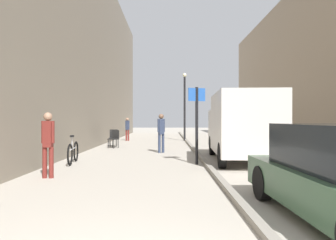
% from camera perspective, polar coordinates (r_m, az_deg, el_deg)
% --- Properties ---
extents(ground_plane, '(80.00, 80.00, 0.00)m').
position_cam_1_polar(ground_plane, '(14.36, -1.06, -5.92)').
color(ground_plane, '#A8A093').
extents(building_facade_left, '(3.36, 40.00, 10.79)m').
position_cam_1_polar(building_facade_left, '(15.81, -21.21, 14.33)').
color(building_facade_left, gray).
rests_on(building_facade_left, ground_plane).
extents(kerb_strip, '(0.16, 40.00, 0.12)m').
position_cam_1_polar(kerb_strip, '(14.40, 5.27, -5.66)').
color(kerb_strip, gray).
rests_on(kerb_strip, ground_plane).
extents(pedestrian_main_foreground, '(0.31, 0.24, 1.62)m').
position_cam_1_polar(pedestrian_main_foreground, '(21.83, -7.29, -1.36)').
color(pedestrian_main_foreground, maroon).
rests_on(pedestrian_main_foreground, ground_plane).
extents(pedestrian_mid_block, '(0.34, 0.22, 1.70)m').
position_cam_1_polar(pedestrian_mid_block, '(8.55, -21.10, -3.49)').
color(pedestrian_mid_block, maroon).
rests_on(pedestrian_mid_block, ground_plane).
extents(pedestrian_far_crossing, '(0.33, 0.26, 1.76)m').
position_cam_1_polar(pedestrian_far_crossing, '(13.93, -1.04, -1.91)').
color(pedestrian_far_crossing, '#2D3851').
rests_on(pedestrian_far_crossing, ground_plane).
extents(delivery_van, '(2.29, 5.26, 2.42)m').
position_cam_1_polar(delivery_van, '(11.54, 13.63, -0.96)').
color(delivery_van, silver).
rests_on(delivery_van, ground_plane).
extents(street_sign_post, '(0.59, 0.19, 2.60)m').
position_cam_1_polar(street_sign_post, '(10.40, 5.58, 0.28)').
color(street_sign_post, black).
rests_on(street_sign_post, ground_plane).
extents(lamp_post, '(0.28, 0.28, 4.76)m').
position_cam_1_polar(lamp_post, '(21.72, 3.33, 3.34)').
color(lamp_post, black).
rests_on(lamp_post, ground_plane).
extents(bicycle_leaning, '(0.26, 1.77, 0.98)m').
position_cam_1_polar(bicycle_leaning, '(11.13, -16.92, -5.74)').
color(bicycle_leaning, black).
rests_on(bicycle_leaning, ground_plane).
extents(cafe_chair_near_window, '(0.60, 0.60, 0.94)m').
position_cam_1_polar(cafe_chair_near_window, '(16.52, -9.68, -3.22)').
color(cafe_chair_near_window, black).
rests_on(cafe_chair_near_window, ground_plane).
extents(cafe_chair_by_doorway, '(0.45, 0.45, 0.94)m').
position_cam_1_polar(cafe_chair_by_doorway, '(17.40, -9.85, -3.05)').
color(cafe_chair_by_doorway, black).
rests_on(cafe_chair_by_doorway, ground_plane).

